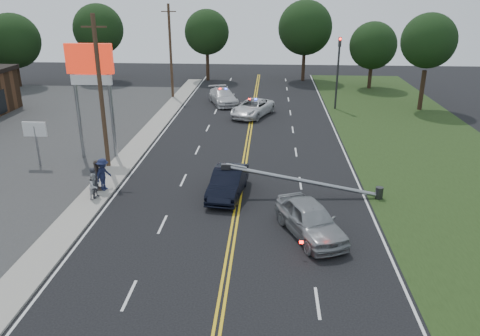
# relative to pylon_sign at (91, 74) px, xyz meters

# --- Properties ---
(ground) EXTENTS (120.00, 120.00, 0.00)m
(ground) POSITION_rel_pylon_sign_xyz_m (10.50, -14.00, -6.00)
(ground) COLOR black
(ground) RESTS_ON ground
(sidewalk) EXTENTS (1.80, 70.00, 0.12)m
(sidewalk) POSITION_rel_pylon_sign_xyz_m (2.10, -4.00, -5.94)
(sidewalk) COLOR gray
(sidewalk) RESTS_ON ground
(grass_verge) EXTENTS (12.00, 80.00, 0.01)m
(grass_verge) POSITION_rel_pylon_sign_xyz_m (24.00, -4.00, -5.99)
(grass_verge) COLOR #1F3113
(grass_verge) RESTS_ON ground
(centerline_yellow) EXTENTS (0.36, 80.00, 0.00)m
(centerline_yellow) POSITION_rel_pylon_sign_xyz_m (10.50, -4.00, -5.99)
(centerline_yellow) COLOR gold
(centerline_yellow) RESTS_ON ground
(pylon_sign) EXTENTS (3.20, 0.35, 8.00)m
(pylon_sign) POSITION_rel_pylon_sign_xyz_m (0.00, 0.00, 0.00)
(pylon_sign) COLOR gray
(pylon_sign) RESTS_ON ground
(small_sign) EXTENTS (1.60, 0.14, 3.10)m
(small_sign) POSITION_rel_pylon_sign_xyz_m (-3.50, -2.00, -3.66)
(small_sign) COLOR gray
(small_sign) RESTS_ON ground
(traffic_signal) EXTENTS (0.28, 0.41, 7.05)m
(traffic_signal) POSITION_rel_pylon_sign_xyz_m (18.80, 16.00, -1.79)
(traffic_signal) COLOR #2D2D30
(traffic_signal) RESTS_ON ground
(fallen_streetlight) EXTENTS (9.36, 0.44, 1.91)m
(fallen_streetlight) POSITION_rel_pylon_sign_xyz_m (14.69, -6.00, -5.08)
(fallen_streetlight) COLOR #2D2D30
(fallen_streetlight) RESTS_ON ground
(utility_pole_mid) EXTENTS (1.60, 0.28, 10.00)m
(utility_pole_mid) POSITION_rel_pylon_sign_xyz_m (1.30, -2.00, -0.91)
(utility_pole_mid) COLOR #382619
(utility_pole_mid) RESTS_ON ground
(utility_pole_far) EXTENTS (1.60, 0.28, 10.00)m
(utility_pole_far) POSITION_rel_pylon_sign_xyz_m (1.30, 20.00, -0.91)
(utility_pole_far) COLOR #382619
(utility_pole_far) RESTS_ON ground
(tree_4) EXTENTS (6.55, 6.55, 8.82)m
(tree_4) POSITION_rel_pylon_sign_xyz_m (-19.18, 25.35, -0.46)
(tree_4) COLOR black
(tree_4) RESTS_ON ground
(tree_5) EXTENTS (6.36, 6.36, 9.79)m
(tree_5) POSITION_rel_pylon_sign_xyz_m (-10.10, 29.99, 0.60)
(tree_5) COLOR black
(tree_5) RESTS_ON ground
(tree_6) EXTENTS (5.75, 5.75, 9.10)m
(tree_6) POSITION_rel_pylon_sign_xyz_m (3.79, 31.21, 0.21)
(tree_6) COLOR black
(tree_6) RESTS_ON ground
(tree_7) EXTENTS (6.94, 6.94, 10.24)m
(tree_7) POSITION_rel_pylon_sign_xyz_m (16.48, 31.87, 0.76)
(tree_7) COLOR black
(tree_7) RESTS_ON ground
(tree_8) EXTENTS (5.58, 5.58, 7.92)m
(tree_8) POSITION_rel_pylon_sign_xyz_m (24.29, 27.05, -0.88)
(tree_8) COLOR black
(tree_8) RESTS_ON ground
(tree_9) EXTENTS (5.24, 5.24, 9.38)m
(tree_9) POSITION_rel_pylon_sign_xyz_m (27.29, 16.24, 0.73)
(tree_9) COLOR black
(tree_9) RESTS_ON ground
(crashed_sedan) EXTENTS (2.24, 5.03, 1.60)m
(crashed_sedan) POSITION_rel_pylon_sign_xyz_m (9.84, -6.07, -5.20)
(crashed_sedan) COLOR black
(crashed_sedan) RESTS_ON ground
(waiting_sedan) EXTENTS (3.78, 5.43, 1.72)m
(waiting_sedan) POSITION_rel_pylon_sign_xyz_m (14.28, -10.62, -5.14)
(waiting_sedan) COLOR gray
(waiting_sedan) RESTS_ON ground
(emergency_a) EXTENTS (4.57, 6.23, 1.57)m
(emergency_a) POSITION_rel_pylon_sign_xyz_m (10.53, 12.50, -5.21)
(emergency_a) COLOR silver
(emergency_a) RESTS_ON ground
(emergency_b) EXTENTS (3.99, 6.03, 1.62)m
(emergency_b) POSITION_rel_pylon_sign_xyz_m (7.22, 17.28, -5.19)
(emergency_b) COLOR silver
(emergency_b) RESTS_ON ground
(bystander_a) EXTENTS (0.55, 0.73, 1.82)m
(bystander_a) POSITION_rel_pylon_sign_xyz_m (2.30, -7.14, -4.97)
(bystander_a) COLOR #26272D
(bystander_a) RESTS_ON sidewalk
(bystander_b) EXTENTS (0.80, 0.90, 1.54)m
(bystander_b) POSITION_rel_pylon_sign_xyz_m (2.32, -7.29, -5.11)
(bystander_b) COLOR #AFAFB4
(bystander_b) RESTS_ON sidewalk
(bystander_c) EXTENTS (1.06, 1.42, 1.96)m
(bystander_c) POSITION_rel_pylon_sign_xyz_m (2.43, -6.05, -4.89)
(bystander_c) COLOR #191E3F
(bystander_c) RESTS_ON sidewalk
(bystander_d) EXTENTS (0.66, 1.15, 1.85)m
(bystander_d) POSITION_rel_pylon_sign_xyz_m (2.06, -6.08, -4.95)
(bystander_d) COLOR #504440
(bystander_d) RESTS_ON sidewalk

